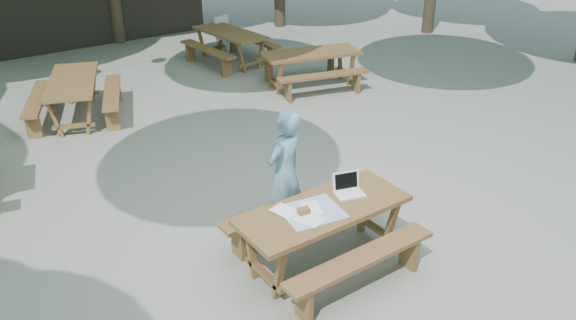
% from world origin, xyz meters
% --- Properties ---
extents(ground, '(80.00, 80.00, 0.00)m').
position_xyz_m(ground, '(0.00, 0.00, 0.00)').
color(ground, slate).
rests_on(ground, ground).
extents(main_picnic_table, '(2.00, 1.58, 0.75)m').
position_xyz_m(main_picnic_table, '(-0.42, -1.54, 0.39)').
color(main_picnic_table, '#56331E').
rests_on(main_picnic_table, ground).
extents(picnic_table_ne, '(2.24, 2.01, 0.75)m').
position_xyz_m(picnic_table_ne, '(3.10, 3.33, 0.39)').
color(picnic_table_ne, '#56331E').
rests_on(picnic_table_ne, ground).
extents(picnic_table_far_w, '(2.15, 2.34, 0.75)m').
position_xyz_m(picnic_table_far_w, '(-1.46, 4.45, 0.39)').
color(picnic_table_far_w, '#56331E').
rests_on(picnic_table_far_w, ground).
extents(picnic_table_far_e, '(1.76, 2.07, 0.75)m').
position_xyz_m(picnic_table_far_e, '(2.54, 5.74, 0.39)').
color(picnic_table_far_e, '#56331E').
rests_on(picnic_table_far_e, ground).
extents(woman, '(0.69, 0.56, 1.64)m').
position_xyz_m(woman, '(-0.38, -0.71, 0.82)').
color(woman, '#6B9EC3').
rests_on(woman, ground).
extents(plastic_chair, '(0.54, 0.54, 0.90)m').
position_xyz_m(plastic_chair, '(2.88, 6.48, 0.26)').
color(plastic_chair, silver).
rests_on(plastic_chair, ground).
extents(laptop, '(0.39, 0.34, 0.24)m').
position_xyz_m(laptop, '(0.01, -1.44, 0.81)').
color(laptop, white).
rests_on(laptop, main_picnic_table).
extents(tabletop_clutter, '(0.74, 0.67, 0.08)m').
position_xyz_m(tabletop_clutter, '(-0.62, -1.53, 0.76)').
color(tabletop_clutter, blue).
rests_on(tabletop_clutter, main_picnic_table).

